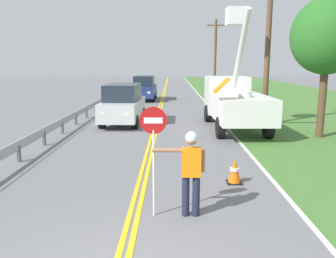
{
  "coord_description": "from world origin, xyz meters",
  "views": [
    {
      "loc": [
        0.8,
        -4.17,
        3.2
      ],
      "look_at": [
        0.69,
        6.19,
        1.2
      ],
      "focal_mm": 36.84,
      "sensor_mm": 36.0,
      "label": 1
    }
  ],
  "objects": [
    {
      "name": "grass_verge_right",
      "position": [
        11.6,
        20.0,
        0.0
      ],
      "size": [
        16.0,
        110.0,
        0.01
      ],
      "primitive_type": "cube",
      "color": "#477533",
      "rests_on": "ground"
    },
    {
      "name": "centerline_yellow_left",
      "position": [
        -0.09,
        20.0,
        0.01
      ],
      "size": [
        0.11,
        110.0,
        0.01
      ],
      "primitive_type": "cube",
      "color": "yellow",
      "rests_on": "ground"
    },
    {
      "name": "centerline_yellow_right",
      "position": [
        0.09,
        20.0,
        0.01
      ],
      "size": [
        0.11,
        110.0,
        0.01
      ],
      "primitive_type": "cube",
      "color": "yellow",
      "rests_on": "ground"
    },
    {
      "name": "edge_line_right",
      "position": [
        3.6,
        20.0,
        0.01
      ],
      "size": [
        0.12,
        110.0,
        0.01
      ],
      "primitive_type": "cube",
      "color": "silver",
      "rests_on": "ground"
    },
    {
      "name": "edge_line_left",
      "position": [
        -3.6,
        20.0,
        0.01
      ],
      "size": [
        0.12,
        110.0,
        0.01
      ],
      "primitive_type": "cube",
      "color": "silver",
      "rests_on": "ground"
    },
    {
      "name": "flagger_worker",
      "position": [
        1.2,
        2.69,
        1.05
      ],
      "size": [
        1.09,
        0.25,
        1.83
      ],
      "color": "#1E2338",
      "rests_on": "ground"
    },
    {
      "name": "stop_sign_paddle",
      "position": [
        0.43,
        2.7,
        1.71
      ],
      "size": [
        0.56,
        0.04,
        2.33
      ],
      "color": "silver",
      "rests_on": "ground"
    },
    {
      "name": "utility_bucket_truck",
      "position": [
        3.88,
        12.9,
        1.42
      ],
      "size": [
        2.67,
        6.86,
        5.78
      ],
      "color": "white",
      "rests_on": "ground"
    },
    {
      "name": "oncoming_suv_nearest",
      "position": [
        -1.76,
        13.92,
        1.06
      ],
      "size": [
        2.04,
        4.66,
        2.1
      ],
      "color": "silver",
      "rests_on": "ground"
    },
    {
      "name": "oncoming_suv_second",
      "position": [
        -1.53,
        25.66,
        1.06
      ],
      "size": [
        1.96,
        4.63,
        2.1
      ],
      "color": "navy",
      "rests_on": "ground"
    },
    {
      "name": "utility_pole_near",
      "position": [
        5.66,
        13.71,
        4.15
      ],
      "size": [
        1.8,
        0.28,
        7.94
      ],
      "color": "brown",
      "rests_on": "ground"
    },
    {
      "name": "utility_pole_mid",
      "position": [
        5.49,
        33.62,
        4.02
      ],
      "size": [
        1.8,
        0.28,
        7.68
      ],
      "color": "brown",
      "rests_on": "ground"
    },
    {
      "name": "traffic_cone_lead",
      "position": [
        2.5,
        4.72,
        0.34
      ],
      "size": [
        0.4,
        0.4,
        0.7
      ],
      "color": "orange",
      "rests_on": "ground"
    },
    {
      "name": "guardrail_left_shoulder",
      "position": [
        -4.2,
        14.69,
        0.52
      ],
      "size": [
        0.1,
        32.0,
        0.71
      ],
      "color": "#9EA0A3",
      "rests_on": "ground"
    },
    {
      "name": "roadside_tree_verge",
      "position": [
        7.27,
        10.63,
        4.27
      ],
      "size": [
        3.0,
        3.0,
        5.9
      ],
      "color": "brown",
      "rests_on": "ground"
    }
  ]
}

